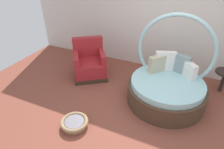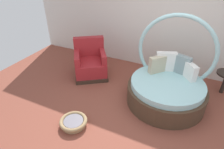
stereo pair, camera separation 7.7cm
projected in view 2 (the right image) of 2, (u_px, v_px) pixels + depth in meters
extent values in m
cube|color=brown|center=(141.00, 116.00, 3.74)|extent=(8.00, 8.00, 0.02)
cube|color=silver|center=(173.00, 16.00, 4.57)|extent=(8.00, 0.12, 2.88)
cylinder|color=#473323|center=(165.00, 94.00, 3.99)|extent=(1.60, 1.60, 0.40)
cylinder|color=#9ED1D6|center=(167.00, 84.00, 3.85)|extent=(1.48, 1.48, 0.12)
torus|color=#9ED1D6|center=(176.00, 52.00, 3.92)|extent=(1.60, 0.08, 1.60)
cube|color=white|center=(190.00, 71.00, 3.84)|extent=(0.31, 0.33, 0.33)
cube|color=gray|center=(181.00, 64.00, 4.02)|extent=(0.42, 0.24, 0.40)
cube|color=white|center=(166.00, 61.00, 4.10)|extent=(0.44, 0.27, 0.43)
cube|color=#BCB293|center=(157.00, 65.00, 4.05)|extent=(0.33, 0.35, 0.37)
cube|color=#38281E|center=(91.00, 74.00, 4.97)|extent=(1.11, 1.11, 0.10)
cube|color=#A32328|center=(91.00, 66.00, 4.86)|extent=(1.06, 1.06, 0.34)
cube|color=#A32328|center=(89.00, 46.00, 4.89)|extent=(0.71, 0.57, 0.50)
cube|color=#A32328|center=(77.00, 58.00, 4.66)|extent=(0.49, 0.63, 0.22)
cube|color=#A32328|center=(103.00, 56.00, 4.75)|extent=(0.49, 0.63, 0.22)
cylinder|color=#9E7F56|center=(74.00, 124.00, 3.51)|extent=(0.44, 0.44, 0.06)
torus|color=#9E7F56|center=(73.00, 121.00, 3.48)|extent=(0.51, 0.51, 0.07)
cylinder|color=slate|center=(73.00, 122.00, 3.48)|extent=(0.36, 0.36, 0.05)
cylinder|color=#2D231E|center=(224.00, 84.00, 4.25)|extent=(0.08, 0.08, 0.48)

